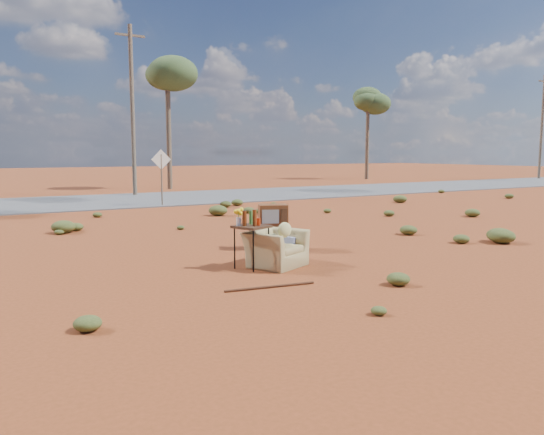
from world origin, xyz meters
TOP-DOWN VIEW (x-y plane):
  - ground at (0.00, 0.00)m, footprint 140.00×140.00m
  - highway at (0.00, 15.00)m, footprint 140.00×7.00m
  - armchair at (-0.24, 0.35)m, footprint 1.31×1.17m
  - tv_unit at (0.54, 1.83)m, footprint 0.73×0.67m
  - side_table at (-0.82, 0.37)m, footprint 0.70×0.70m
  - rusty_bar at (-1.19, -1.03)m, footprint 1.46×0.26m
  - road_sign at (1.50, 12.00)m, footprint 0.78×0.06m
  - eucalyptus_center at (5.00, 21.00)m, footprint 3.20×3.20m
  - eucalyptus_right at (22.00, 24.00)m, footprint 3.20×3.20m
  - utility_pole_center at (2.00, 17.50)m, footprint 1.40×0.20m
  - utility_pole_east at (34.00, 17.50)m, footprint 1.40×0.20m
  - scrub_patch at (-0.82, 4.41)m, footprint 17.49×8.07m

SIDE VIEW (x-z plane):
  - ground at x=0.00m, z-range 0.00..0.00m
  - rusty_bar at x=-1.19m, z-range 0.00..0.04m
  - highway at x=0.00m, z-range 0.00..0.04m
  - scrub_patch at x=-0.82m, z-range -0.03..0.30m
  - armchair at x=-0.24m, z-range -0.03..0.85m
  - tv_unit at x=0.54m, z-range 0.23..1.20m
  - side_table at x=-0.82m, z-range 0.26..1.34m
  - road_sign at x=1.50m, z-range 0.41..2.60m
  - utility_pole_center at x=2.00m, z-range 0.15..8.15m
  - utility_pole_east at x=34.00m, z-range 0.15..8.15m
  - eucalyptus_right at x=22.00m, z-range 2.39..9.49m
  - eucalyptus_center at x=5.00m, z-range 2.63..10.23m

